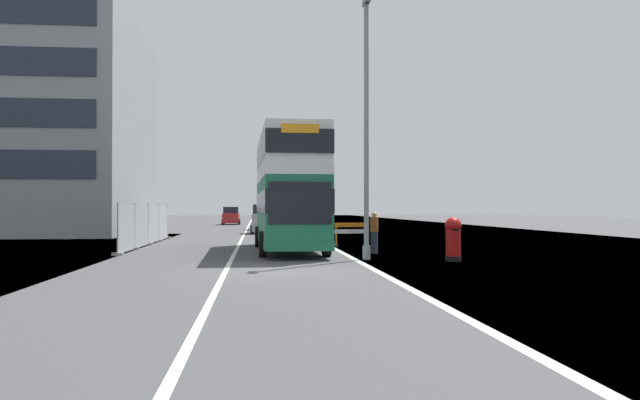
# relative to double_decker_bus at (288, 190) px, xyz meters

# --- Properties ---
(ground) EXTENTS (140.00, 280.00, 0.10)m
(ground) POSITION_rel_double_decker_bus_xyz_m (-0.17, -8.62, -2.74)
(ground) COLOR #424244
(double_decker_bus) EXTENTS (2.96, 10.79, 5.06)m
(double_decker_bus) POSITION_rel_double_decker_bus_xyz_m (0.00, 0.00, 0.00)
(double_decker_bus) COLOR #196042
(double_decker_bus) RESTS_ON ground
(lamppost_foreground) EXTENTS (0.29, 0.70, 9.59)m
(lamppost_foreground) POSITION_rel_double_decker_bus_xyz_m (2.63, -4.79, 1.86)
(lamppost_foreground) COLOR gray
(lamppost_foreground) RESTS_ON ground
(red_pillar_postbox) EXTENTS (0.59, 0.59, 1.56)m
(red_pillar_postbox) POSITION_rel_double_decker_bus_xyz_m (5.57, -5.78, -1.84)
(red_pillar_postbox) COLOR black
(red_pillar_postbox) RESTS_ON ground
(roadworks_barrier) EXTENTS (1.64, 0.56, 1.16)m
(roadworks_barrier) POSITION_rel_double_decker_bus_xyz_m (3.19, 2.72, -1.96)
(roadworks_barrier) COLOR orange
(roadworks_barrier) RESTS_ON ground
(construction_site_fence) EXTENTS (0.44, 13.80, 2.09)m
(construction_site_fence) POSITION_rel_double_decker_bus_xyz_m (-6.84, 4.77, -1.70)
(construction_site_fence) COLOR #A8AAAD
(construction_site_fence) RESTS_ON ground
(car_oncoming_near) EXTENTS (1.96, 3.96, 2.13)m
(car_oncoming_near) POSITION_rel_double_decker_bus_xyz_m (-0.87, 18.84, -1.68)
(car_oncoming_near) COLOR gray
(car_oncoming_near) RESTS_ON ground
(car_receding_mid) EXTENTS (1.97, 4.24, 2.17)m
(car_receding_mid) POSITION_rel_double_decker_bus_xyz_m (-0.71, 26.51, -1.67)
(car_receding_mid) COLOR navy
(car_receding_mid) RESTS_ON ground
(car_receding_far) EXTENTS (2.01, 4.08, 2.24)m
(car_receding_far) POSITION_rel_double_decker_bus_xyz_m (-0.16, 33.82, -1.64)
(car_receding_far) COLOR black
(car_receding_far) RESTS_ON ground
(car_far_side) EXTENTS (1.97, 4.39, 1.99)m
(car_far_side) POSITION_rel_double_decker_bus_xyz_m (-4.32, 43.54, -1.76)
(car_far_side) COLOR maroon
(car_far_side) RESTS_ON ground
(bare_tree_far_verge_near) EXTENTS (2.59, 3.07, 4.93)m
(bare_tree_far_verge_near) POSITION_rel_double_decker_bus_xyz_m (-16.26, 30.81, -0.51)
(bare_tree_far_verge_near) COLOR #4C3D2D
(bare_tree_far_verge_near) RESTS_ON ground
(bare_tree_far_verge_mid) EXTENTS (3.11, 2.73, 5.07)m
(bare_tree_far_verge_mid) POSITION_rel_double_decker_bus_xyz_m (-14.58, 46.08, -0.34)
(bare_tree_far_verge_mid) COLOR #4C3D2D
(bare_tree_far_verge_mid) RESTS_ON ground
(pedestrian_at_kerb) EXTENTS (0.34, 0.34, 1.73)m
(pedestrian_at_kerb) POSITION_rel_double_decker_bus_xyz_m (3.46, -1.91, -1.83)
(pedestrian_at_kerb) COLOR #2D3342
(pedestrian_at_kerb) RESTS_ON ground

